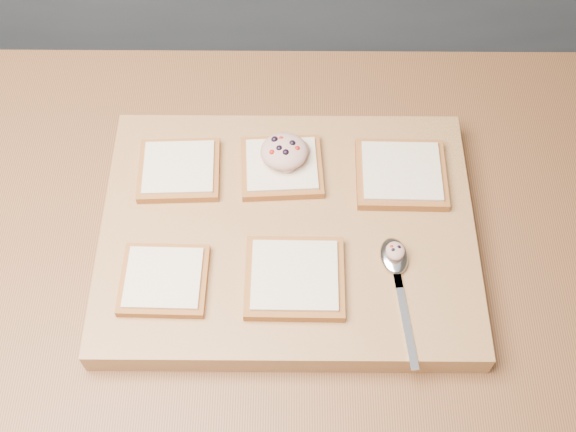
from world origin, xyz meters
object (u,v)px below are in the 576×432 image
cutting_board (288,233)px  tuna_salad_dollop (284,151)px  bread_far_center (282,167)px  spoon (396,265)px

cutting_board → tuna_salad_dollop: (-0.01, 0.10, 0.05)m
cutting_board → tuna_salad_dollop: tuna_salad_dollop is taller
bread_far_center → tuna_salad_dollop: size_ratio=1.79×
cutting_board → tuna_salad_dollop: 0.12m
bread_far_center → tuna_salad_dollop: bearing=69.4°
cutting_board → tuna_salad_dollop: bearing=93.4°
cutting_board → bread_far_center: size_ratio=4.24×
spoon → tuna_salad_dollop: bearing=131.7°
cutting_board → bread_far_center: bearing=95.9°
tuna_salad_dollop → bread_far_center: bearing=-110.6°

